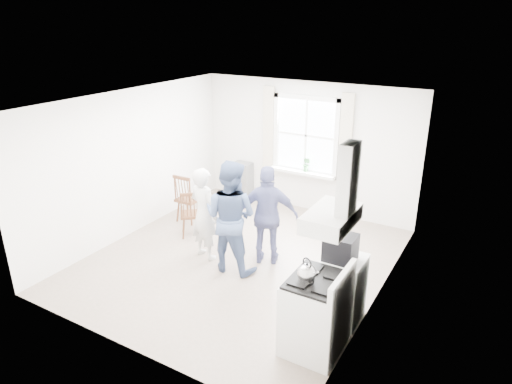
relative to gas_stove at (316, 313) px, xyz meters
name	(u,v)px	position (x,y,z in m)	size (l,w,h in m)	color
room_shell	(239,185)	(-1.91, 1.35, 0.82)	(4.62, 5.12, 2.64)	gray
window_assembly	(305,140)	(-1.91, 3.80, 0.98)	(1.88, 0.24, 1.70)	white
range_hood	(337,205)	(0.16, 0.00, 1.42)	(0.45, 0.76, 0.94)	white
shelf_unit	(242,180)	(-3.31, 3.68, -0.08)	(0.40, 0.30, 0.80)	slate
gas_stove	(316,313)	(0.00, 0.00, 0.00)	(0.68, 0.76, 1.12)	white
kettle	(307,273)	(-0.10, -0.10, 0.57)	(0.21, 0.21, 0.30)	silver
low_cabinet	(342,289)	(0.07, 0.70, -0.03)	(0.50, 0.55, 0.90)	white
stereo_stack	(341,247)	(0.02, 0.64, 0.58)	(0.38, 0.34, 0.34)	black
cardboard_box	(341,256)	(0.05, 0.58, 0.50)	(0.26, 0.18, 0.16)	#A57A50
windsor_chair_a	(191,209)	(-3.09, 1.60, 0.06)	(0.52, 0.52, 0.89)	#4C2B18
windsor_chair_b	(185,194)	(-3.58, 2.05, 0.11)	(0.41, 0.40, 0.97)	#4C2B18
person_left	(204,214)	(-2.46, 1.15, 0.29)	(0.57, 0.57, 1.55)	silver
person_mid	(231,217)	(-1.88, 1.05, 0.41)	(0.87, 0.87, 1.79)	#475A84
person_right	(268,216)	(-1.49, 1.52, 0.33)	(0.95, 0.95, 1.63)	navy
potted_plant	(306,164)	(-1.83, 3.71, 0.51)	(0.16, 0.16, 0.30)	#306D34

